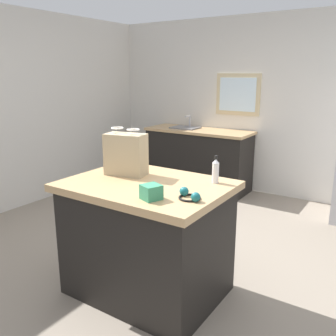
% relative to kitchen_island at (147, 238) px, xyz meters
% --- Properties ---
extents(ground, '(6.59, 6.59, 0.00)m').
position_rel_kitchen_island_xyz_m(ground, '(0.11, 0.39, -0.47)').
color(ground, gray).
extents(back_wall, '(5.49, 0.13, 2.53)m').
position_rel_kitchen_island_xyz_m(back_wall, '(0.10, 3.05, 0.80)').
color(back_wall, silver).
rests_on(back_wall, ground).
extents(kitchen_island, '(1.23, 0.91, 0.92)m').
position_rel_kitchen_island_xyz_m(kitchen_island, '(0.00, 0.00, 0.00)').
color(kitchen_island, black).
rests_on(kitchen_island, ground).
extents(sink_counter, '(1.61, 0.60, 1.10)m').
position_rel_kitchen_island_xyz_m(sink_counter, '(-1.03, 2.69, -0.00)').
color(sink_counter, black).
rests_on(sink_counter, ground).
extents(shopping_bag, '(0.35, 0.24, 0.38)m').
position_rel_kitchen_island_xyz_m(shopping_bag, '(-0.28, 0.10, 0.63)').
color(shopping_bag, tan).
rests_on(shopping_bag, kitchen_island).
extents(small_box, '(0.15, 0.15, 0.10)m').
position_rel_kitchen_island_xyz_m(small_box, '(0.25, -0.28, 0.51)').
color(small_box, '#388E66').
rests_on(small_box, kitchen_island).
extents(bottle, '(0.05, 0.05, 0.21)m').
position_rel_kitchen_island_xyz_m(bottle, '(0.44, 0.29, 0.55)').
color(bottle, white).
rests_on(bottle, kitchen_island).
extents(ear_defenders, '(0.20, 0.20, 0.06)m').
position_rel_kitchen_island_xyz_m(ear_defenders, '(0.46, -0.14, 0.48)').
color(ear_defenders, black).
rests_on(ear_defenders, kitchen_island).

